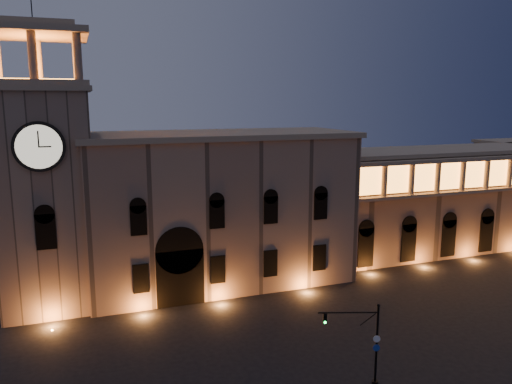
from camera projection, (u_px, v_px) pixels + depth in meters
ground at (320, 368)px, 40.02m from camera, size 160.00×160.00×0.00m
government_building at (219, 208)px, 58.03m from camera, size 30.80×12.80×17.60m
clock_tower at (45, 187)px, 50.31m from camera, size 9.80×9.80×32.40m
colonnade_wing at (444, 198)px, 71.53m from camera, size 40.60×11.50×14.50m
traffic_light at (366, 343)px, 37.06m from camera, size 4.48×1.73×6.44m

